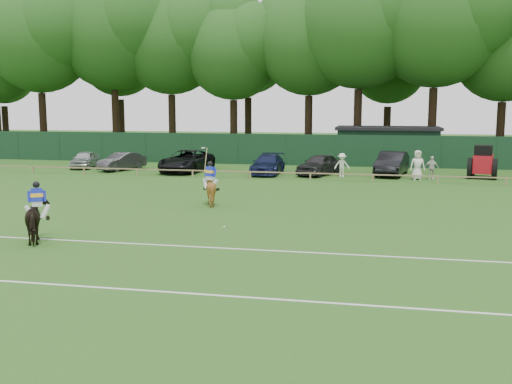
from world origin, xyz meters
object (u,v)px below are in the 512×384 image
(horse_dark, at_px, (38,219))
(sedan_grey, at_px, (122,161))
(sedan_silver, at_px, (85,159))
(tractor, at_px, (483,163))
(sedan_navy, at_px, (268,164))
(estate_black, at_px, (392,164))
(suv_black, at_px, (187,161))
(polo_ball, at_px, (224,227))
(utility_shed, at_px, (388,145))
(horse_chestnut, at_px, (210,189))
(spectator_left, at_px, (342,165))
(hatch_grey, at_px, (319,165))
(spectator_mid, at_px, (431,168))
(spectator_right, at_px, (418,165))

(horse_dark, relative_size, sedan_grey, 0.49)
(sedan_silver, relative_size, tractor, 1.32)
(sedan_navy, height_order, estate_black, estate_black)
(suv_black, distance_m, polo_ball, 20.22)
(sedan_navy, relative_size, tractor, 1.62)
(suv_black, distance_m, utility_shed, 17.03)
(horse_chestnut, distance_m, spectator_left, 13.93)
(sedan_silver, distance_m, hatch_grey, 18.21)
(sedan_grey, distance_m, estate_black, 19.71)
(estate_black, distance_m, utility_shed, 8.27)
(sedan_grey, relative_size, spectator_left, 2.48)
(hatch_grey, xyz_separation_m, spectator_left, (1.60, -0.70, 0.07))
(sedan_grey, relative_size, suv_black, 0.71)
(spectator_left, relative_size, utility_shed, 0.19)
(horse_chestnut, height_order, spectator_mid, horse_chestnut)
(hatch_grey, bearing_deg, sedan_grey, -157.43)
(hatch_grey, xyz_separation_m, polo_ball, (-1.95, -18.63, -0.69))
(sedan_grey, relative_size, estate_black, 0.81)
(estate_black, distance_m, polo_ball, 20.69)
(spectator_mid, bearing_deg, polo_ball, -124.75)
(sedan_navy, bearing_deg, spectator_left, -6.29)
(horse_dark, distance_m, polo_ball, 7.06)
(spectator_mid, distance_m, tractor, 3.77)
(tractor, bearing_deg, spectator_mid, -143.92)
(spectator_right, relative_size, tractor, 0.67)
(sedan_silver, relative_size, hatch_grey, 0.89)
(sedan_navy, distance_m, spectator_left, 5.27)
(estate_black, relative_size, spectator_left, 3.09)
(hatch_grey, bearing_deg, polo_ball, -73.35)
(hatch_grey, distance_m, tractor, 10.86)
(horse_dark, distance_m, spectator_left, 23.61)
(hatch_grey, distance_m, estate_black, 5.01)
(hatch_grey, relative_size, spectator_mid, 2.76)
(sedan_navy, distance_m, spectator_right, 10.25)
(hatch_grey, bearing_deg, horse_chestnut, -83.97)
(sedan_navy, xyz_separation_m, tractor, (14.49, 0.58, 0.36))
(suv_black, relative_size, polo_ball, 62.71)
(spectator_right, relative_size, utility_shed, 0.23)
(sedan_silver, distance_m, sedan_grey, 3.55)
(suv_black, distance_m, spectator_right, 16.27)
(spectator_right, xyz_separation_m, polo_ball, (-8.47, -17.23, -0.93))
(sedan_silver, distance_m, spectator_mid, 25.70)
(spectator_left, bearing_deg, spectator_right, -17.37)
(hatch_grey, xyz_separation_m, spectator_right, (6.52, -1.40, 0.24))
(spectator_left, bearing_deg, estate_black, 15.92)
(estate_black, height_order, polo_ball, estate_black)
(spectator_left, bearing_deg, sedan_navy, 164.32)
(estate_black, height_order, spectator_right, spectator_right)
(utility_shed, bearing_deg, sedan_navy, -132.13)
(horse_dark, xyz_separation_m, sedan_grey, (-6.83, 22.31, -0.17))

